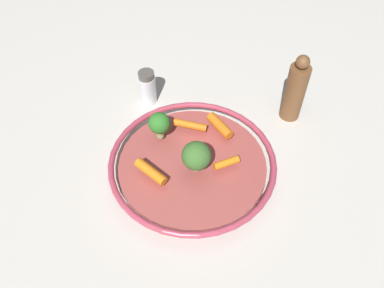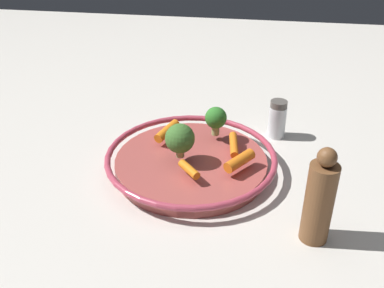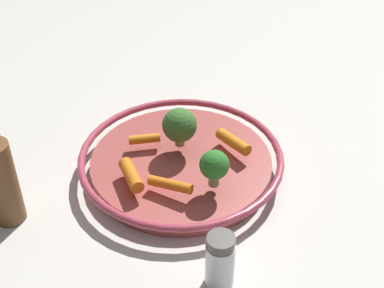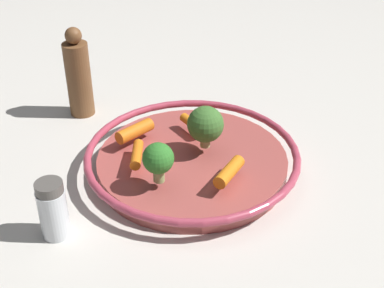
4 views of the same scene
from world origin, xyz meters
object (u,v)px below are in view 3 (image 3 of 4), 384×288
baby_carrot_near_rim (144,139)px  pepper_mill (1,180)px  salt_shaker (220,261)px  baby_carrot_back (170,185)px  baby_carrot_right (233,142)px  broccoli_floret_mid (180,125)px  baby_carrot_center (131,175)px  broccoli_floret_edge (214,166)px  serving_bowl (181,162)px

baby_carrot_near_rim → pepper_mill: pepper_mill is taller
baby_carrot_near_rim → salt_shaker: (0.16, 0.23, -0.00)m
baby_carrot_back → baby_carrot_right: bearing=167.2°
broccoli_floret_mid → pepper_mill: pepper_mill is taller
baby_carrot_center → baby_carrot_back: size_ratio=0.95×
broccoli_floret_edge → broccoli_floret_mid: bearing=-120.6°
baby_carrot_right → pepper_mill: pepper_mill is taller
baby_carrot_near_rim → salt_shaker: 0.28m
broccoli_floret_edge → salt_shaker: bearing=32.6°
broccoli_floret_mid → salt_shaker: (0.18, 0.18, -0.04)m
baby_carrot_right → baby_carrot_center: bearing=-30.8°
salt_shaker → pepper_mill: size_ratio=0.51×
baby_carrot_center → serving_bowl: bearing=163.1°
pepper_mill → broccoli_floret_mid: bearing=148.7°
baby_carrot_back → salt_shaker: size_ratio=0.81×
serving_bowl → salt_shaker: (0.16, 0.16, 0.02)m
pepper_mill → baby_carrot_back: bearing=126.6°
baby_carrot_near_rim → baby_carrot_center: (0.09, 0.04, 0.00)m
salt_shaker → serving_bowl: bearing=-135.3°
baby_carrot_back → broccoli_floret_edge: size_ratio=1.14×
baby_carrot_right → broccoli_floret_mid: size_ratio=1.01×
baby_carrot_center → broccoli_floret_edge: broccoli_floret_edge is taller
baby_carrot_center → salt_shaker: bearing=69.9°
serving_bowl → broccoli_floret_edge: size_ratio=5.49×
baby_carrot_right → salt_shaker: salt_shaker is taller
broccoli_floret_mid → serving_bowl: bearing=36.5°
baby_carrot_center → baby_carrot_right: same height
baby_carrot_center → baby_carrot_back: 0.06m
baby_carrot_center → pepper_mill: bearing=-45.9°
baby_carrot_back → pepper_mill: bearing=-53.4°
serving_bowl → pepper_mill: pepper_mill is taller
serving_bowl → baby_carrot_back: baby_carrot_back is taller
baby_carrot_near_rim → pepper_mill: (0.21, -0.09, 0.03)m
broccoli_floret_edge → pepper_mill: size_ratio=0.36×
broccoli_floret_mid → pepper_mill: bearing=-31.3°
broccoli_floret_mid → salt_shaker: 0.26m
broccoli_floret_edge → salt_shaker: 0.15m
baby_carrot_back → pepper_mill: pepper_mill is taller
baby_carrot_center → broccoli_floret_mid: bearing=172.6°
baby_carrot_right → salt_shaker: (0.22, 0.10, -0.01)m
baby_carrot_back → salt_shaker: 0.16m
baby_carrot_back → baby_carrot_near_rim: bearing=-126.5°
pepper_mill → salt_shaker: bearing=100.0°
serving_bowl → baby_carrot_near_rim: 0.07m
pepper_mill → baby_carrot_center: bearing=134.1°
baby_carrot_right → pepper_mill: (0.28, -0.22, 0.03)m
serving_bowl → broccoli_floret_mid: broccoli_floret_mid is taller
baby_carrot_right → broccoli_floret_mid: broccoli_floret_mid is taller
serving_bowl → pepper_mill: bearing=-35.8°
salt_shaker → baby_carrot_near_rim: bearing=-124.5°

